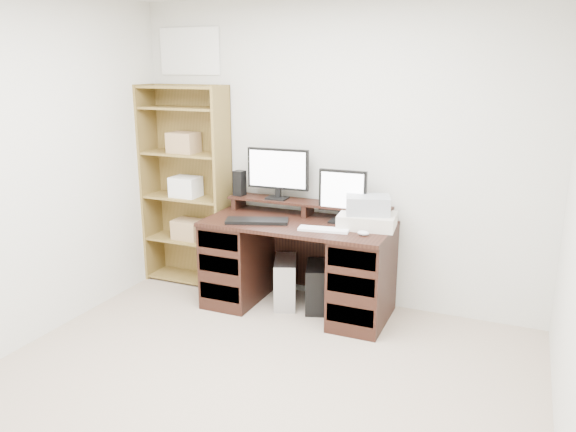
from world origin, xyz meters
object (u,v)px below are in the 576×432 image
Objects in this scene: monitor_wide at (278,171)px; bookshelf at (187,184)px; desk at (298,264)px; printer at (367,221)px; monitor_small at (342,194)px; tower_black at (316,287)px; tower_silver at (285,282)px.

monitor_wide is 0.30× the size of bookshelf.
monitor_wide is at bearing 142.31° from desk.
monitor_wide is (-0.27, 0.21, 0.72)m from desk.
printer reaches higher than desk.
monitor_small is (0.32, 0.13, 0.59)m from desk.
monitor_small is 1.02× the size of tower_black.
monitor_wide reaches higher than monitor_small.
bookshelf is at bearing 149.32° from tower_silver.
tower_black is 1.51m from bookshelf.
bookshelf reaches higher than tower_black.
bookshelf is (-1.18, 0.21, 0.53)m from desk.
monitor_wide reaches higher than printer.
monitor_wide reaches higher than desk.
printer is 0.74m from tower_black.
bookshelf is at bearing 155.32° from tower_black.
printer is 1.05× the size of tower_black.
monitor_small is 0.98× the size of printer.
monitor_wide is 1.35× the size of tower_silver.
bookshelf is (-1.73, 0.15, 0.11)m from printer.
tower_black is at bearing 173.24° from printer.
tower_silver is (-0.45, -0.09, -0.78)m from monitor_small.
desk is at bearing 179.98° from printer.
desk is 0.25m from tower_black.
printer is at bearing -19.38° from tower_silver.
monitor_small is at bearing 157.03° from printer.
printer is (0.23, -0.07, -0.18)m from monitor_small.
bookshelf is at bearing 175.45° from monitor_small.
monitor_wide is 1.25× the size of printer.
monitor_small is 0.91m from tower_silver.
monitor_wide is 0.92m from bookshelf.
tower_black is (-0.19, -0.06, -0.79)m from monitor_small.
monitor_wide is 0.89m from printer.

